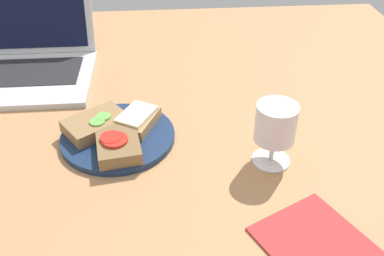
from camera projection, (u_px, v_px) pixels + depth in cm
name	position (u px, v px, depth cm)	size (l,w,h in cm)	color
wooden_table	(170.00, 145.00, 83.52)	(140.00, 140.00, 3.00)	#B27F51
plate	(118.00, 137.00, 82.18)	(21.78, 21.78, 1.27)	navy
sandwich_with_cucumber	(96.00, 124.00, 82.32)	(13.87, 12.94, 2.85)	#937047
sandwich_with_tomato	(118.00, 143.00, 77.31)	(9.16, 12.35, 3.07)	brown
sandwich_with_cheese	(137.00, 119.00, 83.40)	(9.63, 11.13, 2.92)	#A88456
wine_glass	(275.00, 126.00, 72.77)	(7.18, 7.18, 11.77)	white
laptop	(20.00, 57.00, 102.44)	(34.20, 31.30, 20.18)	silver
napkin	(317.00, 244.00, 61.83)	(14.20, 15.32, 0.40)	#B23333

